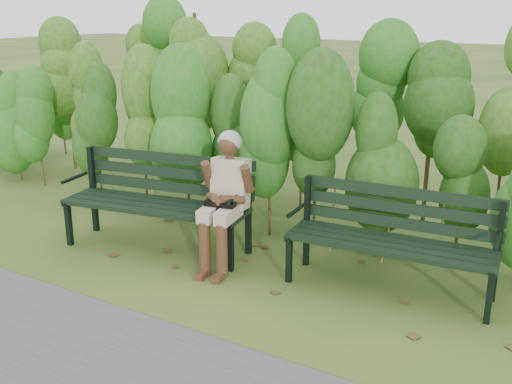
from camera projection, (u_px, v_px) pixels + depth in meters
The scene contains 6 objects.
ground at pixel (237, 280), 5.47m from camera, with size 80.00×80.00×0.00m, color #315317.
hedge_band at pixel (325, 114), 6.63m from camera, with size 11.04×1.67×2.42m.
leaf_litter at pixel (244, 286), 5.34m from camera, with size 5.87×2.06×0.01m.
bench_left at pixel (160, 194), 6.10m from camera, with size 1.99×0.93×0.96m.
bench_right at pixel (393, 232), 5.19m from camera, with size 1.81×0.71×0.89m.
seated_woman at pixel (225, 191), 5.60m from camera, with size 0.51×0.75×1.29m.
Camera 1 is at (2.68, -4.21, 2.38)m, focal length 42.00 mm.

